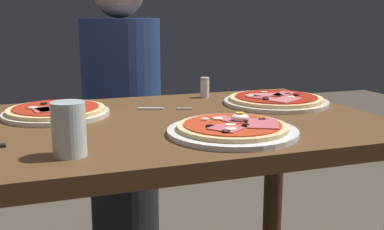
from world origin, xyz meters
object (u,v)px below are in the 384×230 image
at_px(pizza_across_left, 276,100).
at_px(salt_shaker, 205,88).
at_px(pizza_across_right, 56,111).
at_px(fork, 161,109).
at_px(dining_table, 145,165).
at_px(diner_person, 123,121).
at_px(water_glass_near, 69,133).
at_px(pizza_foreground, 233,129).

relative_size(pizza_across_left, salt_shaker, 4.76).
xyz_separation_m(pizza_across_right, fork, (0.29, -0.01, -0.01)).
xyz_separation_m(dining_table, salt_shaker, (0.28, 0.29, 0.15)).
height_order(fork, salt_shaker, salt_shaker).
bearing_deg(dining_table, diner_person, 83.69).
xyz_separation_m(pizza_across_left, diner_person, (-0.36, 0.63, -0.18)).
bearing_deg(fork, salt_shaker, 37.54).
bearing_deg(pizza_across_left, diner_person, 119.60).
distance_m(pizza_across_right, water_glass_near, 0.39).
bearing_deg(pizza_foreground, dining_table, 129.70).
relative_size(dining_table, diner_person, 1.05).
xyz_separation_m(pizza_across_left, salt_shaker, (-0.16, 0.18, 0.02)).
bearing_deg(pizza_across_left, dining_table, -166.94).
distance_m(salt_shaker, diner_person, 0.52).
bearing_deg(water_glass_near, fork, 53.04).
relative_size(dining_table, salt_shaker, 18.53).
height_order(pizza_foreground, pizza_across_right, pizza_foreground).
height_order(pizza_across_right, salt_shaker, salt_shaker).
bearing_deg(salt_shaker, pizza_foreground, -103.27).
relative_size(dining_table, pizza_across_right, 4.35).
distance_m(dining_table, water_glass_near, 0.36).
relative_size(water_glass_near, diner_person, 0.09).
distance_m(pizza_across_right, fork, 0.29).
xyz_separation_m(pizza_across_right, diner_person, (0.29, 0.58, -0.18)).
distance_m(pizza_across_left, salt_shaker, 0.25).
xyz_separation_m(water_glass_near, salt_shaker, (0.48, 0.53, -0.01)).
distance_m(pizza_across_right, diner_person, 0.68).
bearing_deg(salt_shaker, diner_person, 113.56).
distance_m(pizza_across_left, diner_person, 0.75).
distance_m(pizza_foreground, fork, 0.34).
bearing_deg(pizza_across_right, diner_person, 63.64).
height_order(pizza_across_left, fork, pizza_across_left).
bearing_deg(diner_person, pizza_across_left, 119.60).
bearing_deg(pizza_across_right, fork, -1.84).
relative_size(pizza_across_right, fork, 1.87).
xyz_separation_m(water_glass_near, diner_person, (0.29, 0.98, -0.21)).
xyz_separation_m(pizza_foreground, pizza_across_right, (-0.37, 0.34, -0.00)).
distance_m(water_glass_near, diner_person, 1.04).
xyz_separation_m(dining_table, diner_person, (0.08, 0.73, -0.05)).
bearing_deg(diner_person, fork, 90.10).
relative_size(water_glass_near, fork, 0.70).
xyz_separation_m(pizza_across_left, water_glass_near, (-0.64, -0.35, 0.03)).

